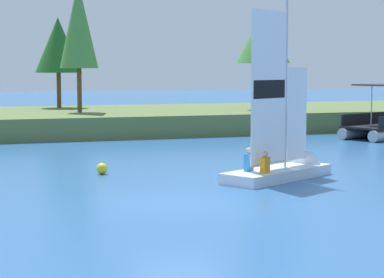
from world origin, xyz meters
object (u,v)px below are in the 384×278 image
at_px(shoreline_tree_right, 263,37).
at_px(channel_buoy, 102,169).
at_px(shoreline_tree_centre, 58,45).
at_px(shoreline_tree_midright, 78,25).
at_px(sailboat, 292,163).

distance_m(shoreline_tree_right, channel_buoy, 21.85).
height_order(shoreline_tree_centre, shoreline_tree_midright, shoreline_tree_midright).
distance_m(shoreline_tree_midright, channel_buoy, 17.99).
height_order(shoreline_tree_midright, shoreline_tree_right, shoreline_tree_midright).
distance_m(shoreline_tree_centre, sailboat, 25.45).
distance_m(sailboat, channel_buoy, 6.64).
bearing_deg(shoreline_tree_centre, sailboat, -79.70).
distance_m(shoreline_tree_midright, sailboat, 20.63).
relative_size(shoreline_tree_midright, channel_buoy, 18.97).
relative_size(shoreline_tree_centre, sailboat, 0.85).
bearing_deg(shoreline_tree_midright, sailboat, -78.25).
bearing_deg(shoreline_tree_centre, channel_buoy, -94.27).
bearing_deg(shoreline_tree_centre, shoreline_tree_right, -25.65).
bearing_deg(shoreline_tree_right, sailboat, -110.85).
relative_size(shoreline_tree_centre, shoreline_tree_midright, 0.77).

